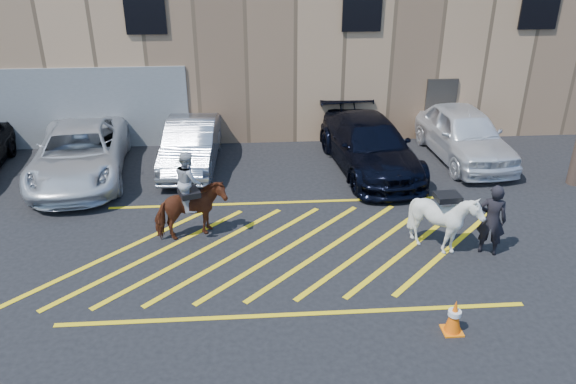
{
  "coord_description": "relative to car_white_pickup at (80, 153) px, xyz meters",
  "views": [
    {
      "loc": [
        -0.78,
        -11.87,
        7.17
      ],
      "look_at": [
        0.08,
        0.2,
        1.3
      ],
      "focal_mm": 35.0,
      "sensor_mm": 36.0,
      "label": 1
    }
  ],
  "objects": [
    {
      "name": "mounted_bay",
      "position": [
        3.68,
        -3.93,
        0.14
      ],
      "size": [
        1.89,
        1.32,
        2.28
      ],
      "color": "#612E17",
      "rests_on": "ground"
    },
    {
      "name": "car_blue_suv",
      "position": [
        8.94,
        0.02,
        0.01
      ],
      "size": [
        2.92,
        5.73,
        1.59
      ],
      "primitive_type": "imported",
      "rotation": [
        0.0,
        0.0,
        0.13
      ],
      "color": "black",
      "rests_on": "ground"
    },
    {
      "name": "car_silver_sedan",
      "position": [
        3.32,
        0.67,
        -0.04
      ],
      "size": [
        1.76,
        4.54,
        1.47
      ],
      "primitive_type": "imported",
      "rotation": [
        0.0,
        0.0,
        -0.05
      ],
      "color": "#90939D",
      "rests_on": "ground"
    },
    {
      "name": "hatching_zone",
      "position": [
        5.98,
        -4.71,
        -0.78
      ],
      "size": [
        12.6,
        5.12,
        0.01
      ],
      "color": "yellow",
      "rests_on": "ground"
    },
    {
      "name": "handler",
      "position": [
        10.76,
        -5.18,
        0.11
      ],
      "size": [
        0.77,
        0.65,
        1.78
      ],
      "primitive_type": "imported",
      "rotation": [
        0.0,
        0.0,
        2.71
      ],
      "color": "black",
      "rests_on": "ground"
    },
    {
      "name": "ground",
      "position": [
        5.98,
        -4.41,
        -0.78
      ],
      "size": [
        90.0,
        90.0,
        0.0
      ],
      "primitive_type": "plane",
      "color": "black",
      "rests_on": "ground"
    },
    {
      "name": "warehouse",
      "position": [
        5.97,
        7.59,
        2.87
      ],
      "size": [
        32.42,
        10.2,
        7.3
      ],
      "color": "tan",
      "rests_on": "ground"
    },
    {
      "name": "car_white_pickup",
      "position": [
        0.0,
        0.0,
        0.0
      ],
      "size": [
        3.23,
        5.89,
        1.56
      ],
      "primitive_type": "imported",
      "rotation": [
        0.0,
        0.0,
        0.12
      ],
      "color": "silver",
      "rests_on": "ground"
    },
    {
      "name": "car_white_suv",
      "position": [
        12.21,
        0.7,
        0.07
      ],
      "size": [
        2.37,
        5.14,
        1.71
      ],
      "primitive_type": "imported",
      "rotation": [
        0.0,
        0.0,
        0.07
      ],
      "color": "white",
      "rests_on": "ground"
    },
    {
      "name": "traffic_cone",
      "position": [
        8.98,
        -7.94,
        -0.42
      ],
      "size": [
        0.38,
        0.38,
        0.73
      ],
      "color": "orange",
      "rests_on": "ground"
    },
    {
      "name": "saddled_white",
      "position": [
        9.69,
        -5.01,
        0.03
      ],
      "size": [
        1.4,
        1.55,
        1.61
      ],
      "color": "silver",
      "rests_on": "ground"
    }
  ]
}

